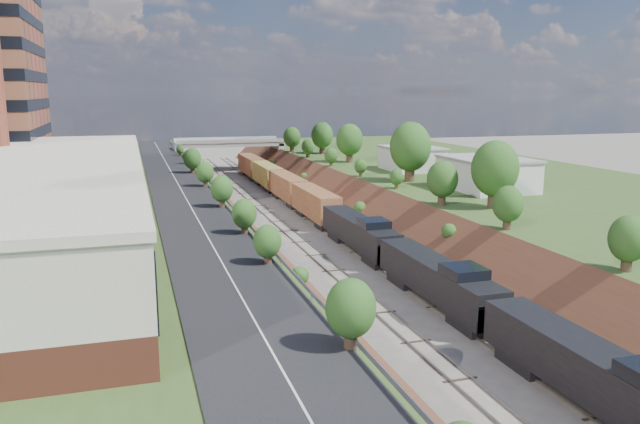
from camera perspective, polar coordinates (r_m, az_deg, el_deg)
platform_left at (r=82.37m, az=-24.53°, el=-0.80°), size 44.00×180.00×5.00m
platform_right at (r=98.27m, az=17.12°, el=1.48°), size 44.00×180.00×5.00m
embankment_left at (r=82.81m, az=-9.15°, el=-1.64°), size 10.00×180.00×10.00m
embankment_right at (r=88.40m, az=5.11°, el=-0.74°), size 10.00×180.00×10.00m
rail_left_track at (r=84.29m, az=-3.49°, el=-1.23°), size 1.58×180.00×0.18m
rail_right_track at (r=85.62m, az=-0.11°, el=-1.02°), size 1.58×180.00×0.18m
road at (r=81.40m, az=-12.40°, el=1.64°), size 8.00×180.00×0.10m
guardrail at (r=81.54m, az=-9.53°, el=2.12°), size 0.10×171.00×0.70m
commercial_building at (r=59.22m, az=-22.84°, el=0.99°), size 14.30×62.30×7.00m
overpass at (r=144.37m, az=-8.32°, el=5.71°), size 24.50×8.30×7.40m
white_building_near at (r=85.85m, az=14.99°, el=3.32°), size 9.00×12.00×4.00m
white_building_far at (r=104.82m, az=8.40°, el=4.79°), size 8.00×10.00×3.60m
tree_right_large at (r=72.04m, az=15.71°, el=3.79°), size 5.25×5.25×7.61m
tree_left_crest at (r=42.75m, az=-2.99°, el=-3.75°), size 2.45×2.45×3.55m
freight_train at (r=85.04m, az=-0.08°, el=0.57°), size 2.97×119.84×4.55m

